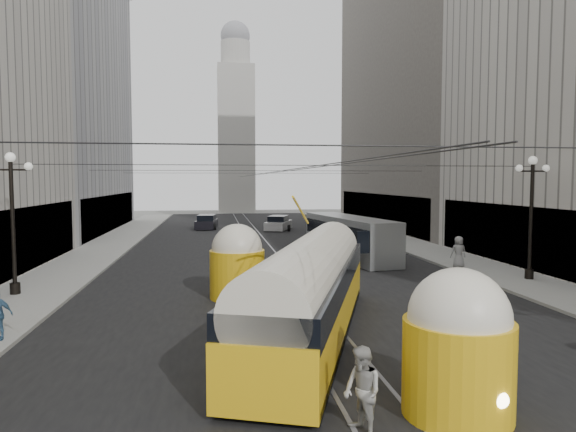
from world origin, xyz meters
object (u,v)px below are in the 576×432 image
object	(u,v)px
pedestrian_crossing_b	(362,392)
pedestrian_sidewalk_right	(459,252)
streetcar	(311,289)
city_bus	(349,235)

from	to	relation	value
pedestrian_crossing_b	pedestrian_sidewalk_right	xyz separation A→B (m)	(11.14, 18.09, 0.16)
streetcar	city_bus	world-z (taller)	streetcar
streetcar	pedestrian_crossing_b	size ratio (longest dim) A/B	7.93
city_bus	pedestrian_crossing_b	distance (m)	24.58
streetcar	pedestrian_crossing_b	bearing A→B (deg)	-91.58
pedestrian_crossing_b	city_bus	bearing A→B (deg)	148.98
city_bus	pedestrian_crossing_b	world-z (taller)	city_bus
city_bus	pedestrian_sidewalk_right	bearing A→B (deg)	-48.46
city_bus	pedestrian_sidewalk_right	size ratio (longest dim) A/B	6.04
pedestrian_crossing_b	streetcar	bearing A→B (deg)	161.72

